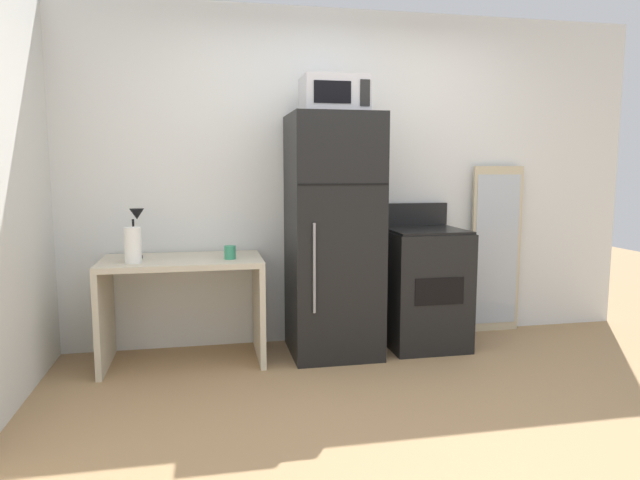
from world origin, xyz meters
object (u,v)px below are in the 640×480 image
object	(u,v)px
desk	(183,290)
refrigerator	(333,236)
leaning_mirror	(496,250)
oven_range	(423,287)
desk_lamp	(136,225)
coffee_mug	(230,252)
microwave	(334,95)
paper_towel_roll	(133,245)

from	to	relation	value
desk	refrigerator	world-z (taller)	refrigerator
refrigerator	leaning_mirror	world-z (taller)	refrigerator
refrigerator	oven_range	size ratio (longest dim) A/B	1.61
leaning_mirror	desk_lamp	bearing A→B (deg)	-175.66
desk_lamp	refrigerator	xyz separation A→B (m)	(1.40, -0.06, -0.11)
coffee_mug	refrigerator	size ratio (longest dim) A/B	0.05
desk_lamp	desk	bearing A→B (deg)	-9.85
leaning_mirror	refrigerator	bearing A→B (deg)	-169.24
desk_lamp	refrigerator	size ratio (longest dim) A/B	0.20
leaning_mirror	desk	bearing A→B (deg)	-173.97
microwave	oven_range	bearing A→B (deg)	3.63
coffee_mug	paper_towel_roll	bearing A→B (deg)	-177.08
microwave	oven_range	world-z (taller)	microwave
microwave	leaning_mirror	bearing A→B (deg)	11.56
coffee_mug	leaning_mirror	bearing A→B (deg)	9.37
leaning_mirror	microwave	bearing A→B (deg)	-168.44
coffee_mug	microwave	bearing A→B (deg)	5.06
paper_towel_roll	coffee_mug	bearing A→B (deg)	2.92
desk_lamp	microwave	xyz separation A→B (m)	(1.40, -0.08, 0.91)
coffee_mug	microwave	xyz separation A→B (m)	(0.76, 0.07, 1.10)
paper_towel_roll	oven_range	distance (m)	2.18
coffee_mug	microwave	distance (m)	1.34
desk_lamp	coffee_mug	world-z (taller)	desk_lamp
desk_lamp	refrigerator	distance (m)	1.40
oven_range	refrigerator	bearing A→B (deg)	-178.03
desk_lamp	paper_towel_roll	world-z (taller)	desk_lamp
desk	refrigerator	xyz separation A→B (m)	(1.09, -0.01, 0.36)
oven_range	paper_towel_roll	bearing A→B (deg)	-176.07
coffee_mug	leaning_mirror	size ratio (longest dim) A/B	0.07
leaning_mirror	coffee_mug	bearing A→B (deg)	-170.63
desk	microwave	size ratio (longest dim) A/B	2.42
coffee_mug	refrigerator	distance (m)	0.77
desk_lamp	refrigerator	world-z (taller)	refrigerator
oven_range	desk_lamp	bearing A→B (deg)	179.00
desk_lamp	coffee_mug	distance (m)	0.68
paper_towel_roll	leaning_mirror	xyz separation A→B (m)	(2.88, 0.40, -0.17)
refrigerator	microwave	world-z (taller)	microwave
paper_towel_roll	oven_range	bearing A→B (deg)	3.93
leaning_mirror	oven_range	bearing A→B (deg)	-161.08
desk_lamp	microwave	bearing A→B (deg)	-3.42
desk_lamp	oven_range	distance (m)	2.19
desk	leaning_mirror	bearing A→B (deg)	6.03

